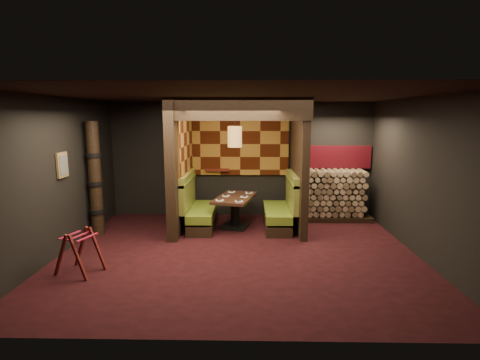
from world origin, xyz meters
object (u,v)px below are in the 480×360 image
object	(u,v)px
dining_table	(235,207)
luggage_rack	(80,250)
totem_column	(95,179)
booth_bench_left	(198,210)
firewood_stack	(335,195)
booth_bench_right	(281,210)
pendant_lamp	(235,137)

from	to	relation	value
dining_table	luggage_rack	distance (m)	3.50
luggage_rack	totem_column	size ratio (longest dim) A/B	0.33
booth_bench_left	firewood_stack	world-z (taller)	firewood_stack
firewood_stack	booth_bench_right	bearing A→B (deg)	-152.65
booth_bench_right	dining_table	bearing A→B (deg)	-178.07
dining_table	luggage_rack	world-z (taller)	dining_table
pendant_lamp	firewood_stack	size ratio (longest dim) A/B	0.59
booth_bench_right	dining_table	world-z (taller)	booth_bench_right
booth_bench_left	pendant_lamp	size ratio (longest dim) A/B	1.58
luggage_rack	totem_column	distance (m)	2.24
luggage_rack	firewood_stack	size ratio (longest dim) A/B	0.46
booth_bench_left	booth_bench_right	size ratio (longest dim) A/B	1.00
totem_column	dining_table	bearing A→B (deg)	9.96
totem_column	luggage_rack	bearing A→B (deg)	-75.58
firewood_stack	luggage_rack	bearing A→B (deg)	-145.76
pendant_lamp	firewood_stack	xyz separation A→B (m)	(2.40, 0.79, -1.45)
luggage_rack	firewood_stack	world-z (taller)	firewood_stack
pendant_lamp	luggage_rack	size ratio (longest dim) A/B	1.27
booth_bench_left	luggage_rack	bearing A→B (deg)	-121.32
luggage_rack	totem_column	bearing A→B (deg)	104.42
totem_column	firewood_stack	distance (m)	5.51
booth_bench_left	booth_bench_right	xyz separation A→B (m)	(1.89, 0.00, 0.00)
pendant_lamp	firewood_stack	bearing A→B (deg)	18.10
pendant_lamp	totem_column	distance (m)	3.09
luggage_rack	firewood_stack	xyz separation A→B (m)	(4.81, 3.28, 0.24)
pendant_lamp	totem_column	bearing A→B (deg)	-170.99
booth_bench_left	pendant_lamp	bearing A→B (deg)	-5.79
dining_table	booth_bench_left	bearing A→B (deg)	177.59
luggage_rack	firewood_stack	distance (m)	5.83
pendant_lamp	totem_column	xyz separation A→B (m)	(-2.93, -0.46, -0.87)
booth_bench_left	dining_table	distance (m)	0.85
pendant_lamp	booth_bench_right	bearing A→B (deg)	4.65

